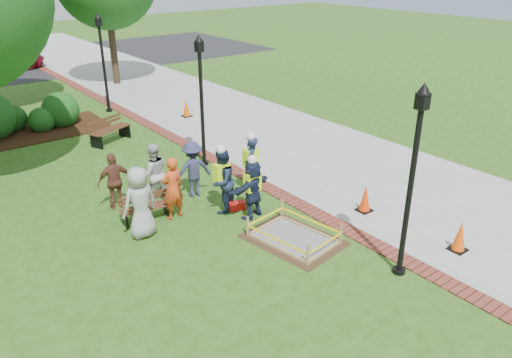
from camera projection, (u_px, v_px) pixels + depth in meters
ground at (270, 236)px, 12.53m from camera, size 100.00×100.00×0.00m
sidewalk at (215, 112)px, 22.54m from camera, size 6.00×60.00×0.02m
brick_edging at (150, 125)px, 20.72m from camera, size 0.50×60.00×0.03m
mulch_bed at (16, 135)px, 19.49m from camera, size 7.00×3.00×0.05m
parking_lot at (3, 66)px, 31.99m from camera, size 36.00×12.00×0.01m
wet_concrete_pad at (294, 232)px, 12.25m from camera, size 2.02×2.52×0.55m
bench_near at (146, 213)px, 13.14m from camera, size 1.38×0.65×0.72m
bench_far at (111, 135)px, 18.72m from camera, size 1.75×1.14×0.91m
cone_front at (460, 237)px, 11.74m from camera, size 0.39×0.39×0.77m
cone_back at (365, 199)px, 13.58m from camera, size 0.39×0.39×0.77m
cone_far at (186, 108)px, 21.69m from camera, size 0.40×0.40×0.79m
toolbox at (237, 206)px, 13.79m from camera, size 0.50×0.37×0.22m
lamp_near at (413, 170)px, 10.06m from camera, size 0.28×0.28×4.26m
lamp_mid at (201, 92)px, 15.83m from camera, size 0.28×0.28×4.26m
lamp_far at (103, 56)px, 21.59m from camera, size 0.28×0.28×4.26m
shrub_c at (43, 131)px, 20.10m from camera, size 1.02×1.02×1.02m
shrub_d at (63, 125)px, 20.78m from camera, size 1.50×1.50×1.50m
shrub_e at (16, 130)px, 20.22m from camera, size 1.07×1.07×1.07m
casual_person_a at (140, 203)px, 12.17m from camera, size 0.63×0.45×1.85m
casual_person_b at (173, 188)px, 13.06m from camera, size 0.58×0.40×1.72m
casual_person_c at (154, 173)px, 13.95m from camera, size 0.63×0.49×1.75m
casual_person_d at (115, 181)px, 13.61m from camera, size 0.55×0.39×1.61m
casual_person_e at (193, 169)px, 14.32m from camera, size 0.58×0.43×1.65m
hivis_worker_a at (252, 187)px, 13.10m from camera, size 0.58×0.43×1.77m
hivis_worker_b at (251, 163)px, 14.49m from camera, size 0.64×0.64×1.87m
hivis_worker_c at (222, 179)px, 13.38m from camera, size 0.67×0.60×1.93m
parked_car_c at (1, 70)px, 30.88m from camera, size 2.43×4.97×1.58m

